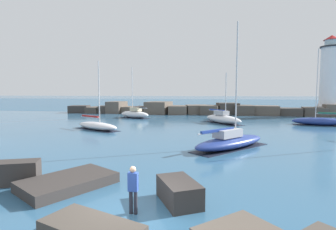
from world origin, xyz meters
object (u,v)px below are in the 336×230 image
Objects in this scene: sailboat_moored_0 at (230,141)px; sailboat_moored_2 at (135,114)px; sailboat_moored_4 at (223,119)px; lighthouse at (330,81)px; sailboat_moored_3 at (320,121)px; person_on_rocks at (133,187)px; sailboat_moored_1 at (97,126)px.

sailboat_moored_2 is at bearing 122.89° from sailboat_moored_0.
lighthouse is at bearing 37.81° from sailboat_moored_4.
sailboat_moored_3 is (28.12, -5.89, -0.14)m from sailboat_moored_2.
person_on_rocks is at bearing -109.59° from sailboat_moored_0.
sailboat_moored_1 is at bearing 117.68° from person_on_rocks.
sailboat_moored_3 is 34.41m from person_on_rocks.
sailboat_moored_1 is 4.52× the size of person_on_rocks.
sailboat_moored_0 is 27.46m from sailboat_moored_2.
sailboat_moored_1 is at bearing 151.48° from sailboat_moored_0.
sailboat_moored_2 is 36.97m from person_on_rocks.
lighthouse reaches higher than sailboat_moored_2.
sailboat_moored_3 reaches higher than sailboat_moored_0.
lighthouse is at bearing 58.10° from sailboat_moored_0.
sailboat_moored_3 is at bearing -115.13° from lighthouse.
sailboat_moored_1 is at bearing -145.04° from lighthouse.
sailboat_moored_0 is at bearing -90.47° from sailboat_moored_4.
sailboat_moored_1 is at bearing -162.66° from sailboat_moored_3.
sailboat_moored_4 is (-20.75, -16.10, -6.05)m from lighthouse.
sailboat_moored_1 is at bearing -91.32° from sailboat_moored_2.
sailboat_moored_0 is at bearing 70.41° from person_on_rocks.
lighthouse reaches higher than sailboat_moored_1.
sailboat_moored_3 is 1.41× the size of sailboat_moored_4.
person_on_rocks is at bearing -73.49° from sailboat_moored_2.
sailboat_moored_0 reaches higher than sailboat_moored_2.
lighthouse is 19.12m from sailboat_moored_3.
sailboat_moored_3 is at bearing 52.44° from sailboat_moored_0.
lighthouse is 1.87× the size of sailboat_moored_1.
sailboat_moored_3 is 13.06m from sailboat_moored_4.
lighthouse is 1.47× the size of sailboat_moored_3.
lighthouse is at bearing 64.87° from sailboat_moored_3.
sailboat_moored_4 is (0.14, 17.46, 0.09)m from sailboat_moored_0.
sailboat_moored_4 is 4.07× the size of person_on_rocks.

